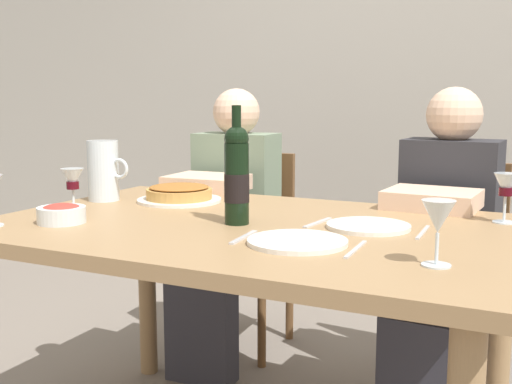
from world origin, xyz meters
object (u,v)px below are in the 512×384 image
Objects in this scene: baked_tart at (179,194)px; diner_right at (442,241)px; dining_table at (248,254)px; chair_left at (248,236)px; wine_bottle at (237,175)px; wine_glass_spare at (438,219)px; salad_bowl at (61,213)px; wine_glass_left_diner at (506,187)px; water_pitcher at (104,174)px; chair_right at (454,259)px; dinner_plate_left_setting at (368,226)px; dinner_plate_right_setting at (297,242)px; diner_left at (225,219)px; wine_glass_centre at (73,181)px.

diner_right is at bearing 26.30° from baked_tart.
chair_left is at bearing 116.57° from dining_table.
wine_bottle is 0.87m from diner_right.
wine_glass_spare is (0.58, -0.24, 0.20)m from dining_table.
wine_bottle is at bearing 24.48° from salad_bowl.
salad_bowl is at bearing -154.11° from wine_glass_left_diner.
dining_table is at bearing 113.67° from chair_left.
salad_bowl is (-0.49, -0.23, 0.12)m from dining_table.
wine_bottle is 2.33× the size of wine_glass_left_diner.
wine_glass_left_diner is at bearing 8.00° from water_pitcher.
dining_table is at bearing 66.22° from chair_right.
chair_left reaches higher than baked_tart.
dining_table is at bearing -166.35° from dinner_plate_left_setting.
salad_bowl is 1.18m from chair_left.
chair_right reaches higher than dinner_plate_right_setting.
dinner_plate_left_setting is 1.17m from chair_left.
chair_left is (-0.68, 1.09, -0.27)m from dinner_plate_right_setting.
salad_bowl is at bearing 84.27° from diner_left.
dinner_plate_right_setting is at bearing 125.28° from diner_left.
baked_tart is at bearing 148.58° from dining_table.
wine_glass_left_diner is at bearing 128.17° from diner_right.
wine_glass_spare is 1.19m from chair_right.
wine_bottle is 1.11m from chair_right.
wine_glass_centre is 0.79m from diner_left.
baked_tart is 2.12× the size of salad_bowl.
diner_left is (-0.78, 0.59, -0.15)m from dinner_plate_left_setting.
wine_bottle is at bearing -15.04° from water_pitcher.
baked_tart is 1.10m from chair_right.
baked_tart is at bearing 167.76° from dinner_plate_left_setting.
diner_left and diner_right have the same top height.
water_pitcher reaches higher than baked_tart.
dinner_plate_right_setting is (0.23, -0.18, 0.10)m from dining_table.
wine_glass_left_diner is (0.69, 0.35, -0.04)m from wine_bottle.
dinner_plate_right_setting is (0.87, -0.32, -0.09)m from water_pitcher.
wine_bottle reaches higher than dining_table.
wine_glass_spare is (1.22, -0.39, 0.01)m from water_pitcher.
wine_glass_centre reaches higher than chair_left.
diner_left reaches higher than dining_table.
chair_left is at bearing 131.81° from wine_glass_spare.
diner_right is (0.83, 0.41, -0.17)m from baked_tart.
baked_tart is 0.47m from diner_left.
baked_tart is 1.17× the size of dinner_plate_right_setting.
diner_left is at bearing 89.51° from chair_left.
wine_glass_spare reaches higher than chair_left.
diner_left is (-0.44, 0.67, -0.05)m from dining_table.
diner_right is (0.47, 0.67, -0.29)m from wine_bottle.
chair_right reaches higher than salad_bowl.
water_pitcher is 0.93m from dinner_plate_right_setting.
water_pitcher is at bearing 162.41° from wine_glass_spare.
wine_glass_left_diner is at bearing 25.89° from salad_bowl.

